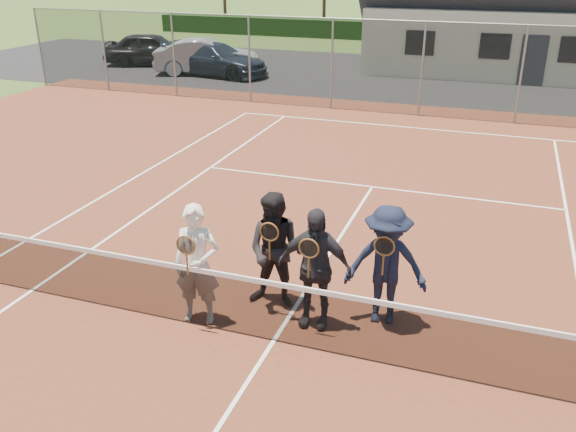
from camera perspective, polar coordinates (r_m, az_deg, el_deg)
name	(u,v)px	position (r m, az deg, el deg)	size (l,w,h in m)	color
ground	(441,80)	(27.16, 14.11, 12.20)	(220.00, 220.00, 0.00)	#314B1B
court_surface	(274,342)	(8.62, -1.32, -11.66)	(30.00, 30.00, 0.02)	#562819
tarmac_carpark	(349,75)	(27.82, 5.71, 13.04)	(40.00, 12.00, 0.01)	black
hedge_row	(465,34)	(38.92, 16.25, 16.02)	(40.00, 1.20, 1.10)	black
car_a	(152,49)	(30.73, -12.62, 15.01)	(1.79, 4.45, 1.52)	black
car_b	(207,57)	(27.97, -7.60, 14.55)	(1.58, 4.53, 1.49)	#979BA0
car_c	(216,59)	(27.55, -6.76, 14.34)	(1.94, 4.77, 1.39)	#182030
court_markings	(274,341)	(8.61, -1.33, -11.58)	(11.03, 23.83, 0.01)	white
tennis_net	(274,309)	(8.33, -1.36, -8.68)	(11.68, 0.08, 1.10)	slate
perimeter_fence	(422,69)	(20.53, 12.43, 13.25)	(30.07, 0.07, 3.02)	slate
player_a	(197,265)	(8.70, -8.52, -4.53)	(0.73, 0.56, 1.80)	silver
player_b	(276,251)	(9.00, -1.11, -3.29)	(0.90, 0.71, 1.80)	black
player_c	(314,268)	(8.54, 2.47, -4.86)	(1.08, 0.54, 1.80)	#242429
player_d	(386,266)	(8.70, 9.17, -4.60)	(1.24, 0.81, 1.80)	black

